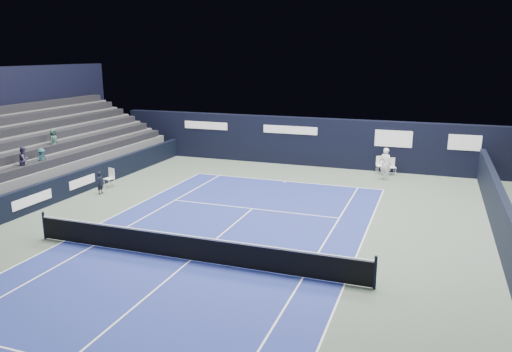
{
  "coord_description": "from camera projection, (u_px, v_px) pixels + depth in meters",
  "views": [
    {
      "loc": [
        7.74,
        -14.66,
        7.17
      ],
      "look_at": [
        -0.25,
        7.58,
        1.3
      ],
      "focal_mm": 35.0,
      "sensor_mm": 36.0,
      "label": 1
    }
  ],
  "objects": [
    {
      "name": "ground",
      "position": [
        214.0,
        241.0,
        19.48
      ],
      "size": [
        48.0,
        48.0,
        0.0
      ],
      "primitive_type": "plane",
      "color": "#4A584D",
      "rests_on": "ground"
    },
    {
      "name": "court_surface",
      "position": [
        190.0,
        261.0,
        17.66
      ],
      "size": [
        10.97,
        23.77,
        0.01
      ],
      "primitive_type": "cube",
      "color": "navy",
      "rests_on": "ground"
    },
    {
      "name": "enclosure_wall_right",
      "position": [
        501.0,
        217.0,
        19.47
      ],
      "size": [
        0.3,
        22.0,
        1.8
      ],
      "primitive_type": "cube",
      "color": "black",
      "rests_on": "ground"
    },
    {
      "name": "folding_chair_back_a",
      "position": [
        391.0,
        165.0,
        29.91
      ],
      "size": [
        0.58,
        0.57,
        1.03
      ],
      "rotation": [
        0.0,
        0.0,
        0.37
      ],
      "color": "silver",
      "rests_on": "ground"
    },
    {
      "name": "folding_chair_back_b",
      "position": [
        380.0,
        164.0,
        30.27
      ],
      "size": [
        0.61,
        0.6,
        1.06
      ],
      "rotation": [
        0.0,
        0.0,
        0.39
      ],
      "color": "white",
      "rests_on": "ground"
    },
    {
      "name": "line_judge_chair",
      "position": [
        110.0,
        176.0,
        27.23
      ],
      "size": [
        0.54,
        0.53,
        1.03
      ],
      "rotation": [
        0.0,
        0.0,
        -0.24
      ],
      "color": "white",
      "rests_on": "ground"
    },
    {
      "name": "line_judge",
      "position": [
        100.0,
        183.0,
        25.86
      ],
      "size": [
        0.3,
        0.44,
        1.19
      ],
      "primitive_type": "imported",
      "rotation": [
        0.0,
        0.0,
        1.61
      ],
      "color": "black",
      "rests_on": "ground"
    },
    {
      "name": "court_markings",
      "position": [
        190.0,
        260.0,
        17.66
      ],
      "size": [
        11.03,
        23.83,
        0.0
      ],
      "color": "white",
      "rests_on": "court_surface"
    },
    {
      "name": "tennis_net",
      "position": [
        190.0,
        247.0,
        17.54
      ],
      "size": [
        12.9,
        0.1,
        1.1
      ],
      "color": "black",
      "rests_on": "ground"
    },
    {
      "name": "back_sponsor_wall",
      "position": [
        306.0,
        141.0,
        32.35
      ],
      "size": [
        26.0,
        0.63,
        3.1
      ],
      "color": "black",
      "rests_on": "ground"
    },
    {
      "name": "side_barrier_left",
      "position": [
        80.0,
        182.0,
        26.09
      ],
      "size": [
        0.33,
        22.0,
        1.2
      ],
      "color": "black",
      "rests_on": "ground"
    },
    {
      "name": "spectator_stand",
      "position": [
        34.0,
        148.0,
        27.92
      ],
      "size": [
        6.0,
        18.0,
        6.4
      ],
      "color": "#4D4D50",
      "rests_on": "ground"
    },
    {
      "name": "tennis_player",
      "position": [
        386.0,
        164.0,
        28.69
      ],
      "size": [
        0.81,
        0.95,
        1.88
      ],
      "color": "white",
      "rests_on": "ground"
    }
  ]
}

